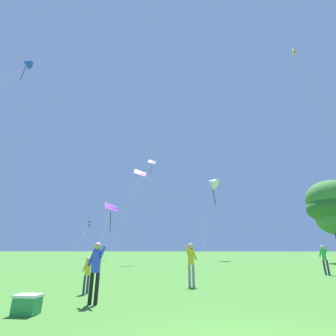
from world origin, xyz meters
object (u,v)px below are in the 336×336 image
(person_in_blue_jacket, at_px, (96,266))
(person_near_tree, at_px, (324,257))
(kite_teal_box, at_px, (89,224))
(kite_pink_low, at_px, (139,177))
(kite_purple_streamer, at_px, (111,212))
(picnic_cooler, at_px, (27,304))
(person_far_back, at_px, (191,260))
(kite_orange_box, at_px, (296,56))
(person_child_small, at_px, (87,272))
(tree_right_cluster, at_px, (333,206))
(kite_blue_delta, at_px, (26,63))
(kite_black_large, at_px, (151,166))
(kite_white_distant, at_px, (212,182))

(person_in_blue_jacket, xyz_separation_m, person_near_tree, (10.84, 9.48, 0.03))
(kite_teal_box, relative_size, kite_pink_low, 0.71)
(kite_purple_streamer, distance_m, picnic_cooler, 32.87)
(kite_pink_low, relative_size, person_far_back, 6.41)
(kite_orange_box, xyz_separation_m, person_child_small, (-18.84, -19.13, -26.48))
(kite_purple_streamer, relative_size, tree_right_cluster, 1.05)
(kite_blue_delta, height_order, tree_right_cluster, kite_blue_delta)
(kite_blue_delta, xyz_separation_m, picnic_cooler, (11.21, -10.04, -17.86))
(kite_black_large, bearing_deg, tree_right_cluster, -32.54)
(kite_teal_box, relative_size, person_in_blue_jacket, 4.71)
(kite_blue_delta, distance_m, kite_white_distant, 29.37)
(kite_purple_streamer, distance_m, person_far_back, 29.62)
(kite_blue_delta, distance_m, person_far_back, 23.30)
(kite_purple_streamer, xyz_separation_m, person_far_back, (13.35, -25.73, -6.12))
(kite_pink_low, height_order, person_in_blue_jacket, kite_pink_low)
(kite_purple_streamer, bearing_deg, person_child_small, -70.89)
(person_child_small, relative_size, tree_right_cluster, 0.12)
(kite_black_large, relative_size, person_child_small, 17.06)
(kite_teal_box, distance_m, picnic_cooler, 40.76)
(kite_teal_box, xyz_separation_m, person_in_blue_jacket, (16.93, -35.94, -4.92))
(kite_pink_low, distance_m, kite_blue_delta, 16.22)
(kite_black_large, height_order, kite_white_distant, kite_black_large)
(person_child_small, distance_m, tree_right_cluster, 30.88)
(person_far_back, distance_m, person_child_small, 4.28)
(person_near_tree, bearing_deg, kite_blue_delta, -178.42)
(kite_purple_streamer, bearing_deg, kite_blue_delta, -94.75)
(kite_orange_box, height_order, kite_white_distant, kite_orange_box)
(kite_orange_box, distance_m, person_child_small, 37.71)
(kite_teal_box, relative_size, kite_white_distant, 0.60)
(kite_white_distant, relative_size, person_far_back, 7.64)
(kite_purple_streamer, bearing_deg, kite_teal_box, 134.34)
(kite_teal_box, distance_m, kite_blue_delta, 30.06)
(kite_black_large, xyz_separation_m, person_child_small, (5.29, -38.75, -18.01))
(kite_black_large, distance_m, kite_orange_box, 32.23)
(kite_blue_delta, bearing_deg, person_far_back, -18.59)
(kite_pink_low, xyz_separation_m, kite_blue_delta, (-8.57, -11.13, 8.10))
(kite_black_large, height_order, picnic_cooler, kite_black_large)
(kite_blue_delta, distance_m, person_child_small, 21.97)
(kite_black_large, relative_size, person_near_tree, 11.84)
(kite_pink_low, relative_size, kite_purple_streamer, 1.09)
(person_child_small, bearing_deg, kite_black_large, 97.77)
(kite_black_large, distance_m, picnic_cooler, 45.80)
(kite_black_large, bearing_deg, kite_white_distant, -37.54)
(person_child_small, bearing_deg, kite_teal_box, 114.93)
(kite_teal_box, distance_m, person_in_blue_jacket, 40.04)
(kite_blue_delta, bearing_deg, kite_orange_box, 21.54)
(kite_orange_box, xyz_separation_m, person_in_blue_jacket, (-17.86, -20.76, -26.19))
(kite_teal_box, distance_m, kite_pink_low, 21.09)
(kite_pink_low, relative_size, person_in_blue_jacket, 6.61)
(person_near_tree, distance_m, picnic_cooler, 16.07)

